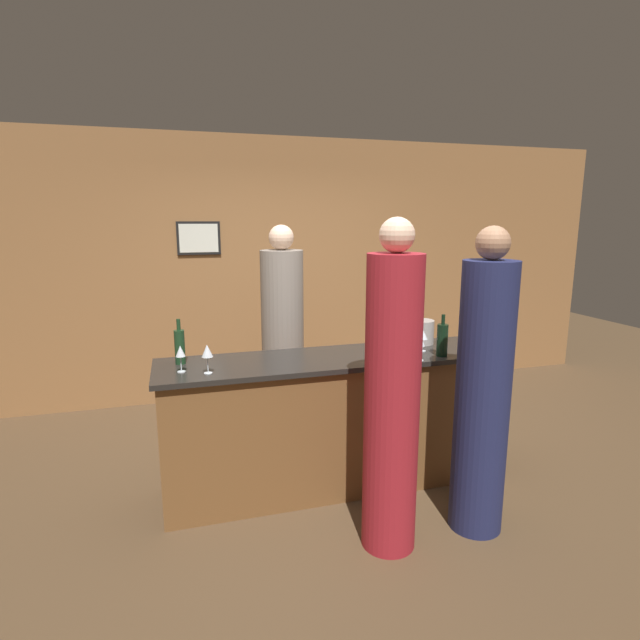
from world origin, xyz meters
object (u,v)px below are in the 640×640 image
(bartender, at_px, (283,345))
(ice_bucket, at_px, (421,332))
(wine_bottle_0, at_px, (180,346))
(guest_1, at_px, (392,400))
(wine_bottle_1, at_px, (442,340))
(guest_0, at_px, (483,394))

(bartender, height_order, ice_bucket, bartender)
(wine_bottle_0, relative_size, ice_bucket, 1.58)
(guest_1, height_order, wine_bottle_1, guest_1)
(guest_1, relative_size, ice_bucket, 10.04)
(bartender, xyz_separation_m, guest_0, (0.91, -1.58, 0.01))
(wine_bottle_0, bearing_deg, bartender, 39.44)
(guest_1, distance_m, wine_bottle_1, 0.87)
(ice_bucket, bearing_deg, wine_bottle_1, -95.10)
(guest_1, xyz_separation_m, wine_bottle_0, (-1.15, 0.89, 0.19))
(guest_0, distance_m, guest_1, 0.61)
(wine_bottle_0, xyz_separation_m, wine_bottle_1, (1.79, -0.32, -0.00))
(bartender, xyz_separation_m, wine_bottle_0, (-0.85, -0.70, 0.22))
(guest_1, relative_size, wine_bottle_0, 6.34)
(bartender, bearing_deg, guest_0, 119.96)
(guest_0, height_order, wine_bottle_1, guest_0)
(guest_1, xyz_separation_m, ice_bucket, (0.67, 0.94, 0.16))
(guest_1, bearing_deg, guest_0, 0.87)
(wine_bottle_1, height_order, ice_bucket, wine_bottle_1)
(bartender, bearing_deg, wine_bottle_1, 132.54)
(guest_0, relative_size, ice_bucket, 9.79)
(guest_0, bearing_deg, bartender, 119.96)
(wine_bottle_1, xyz_separation_m, ice_bucket, (0.03, 0.38, -0.03))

